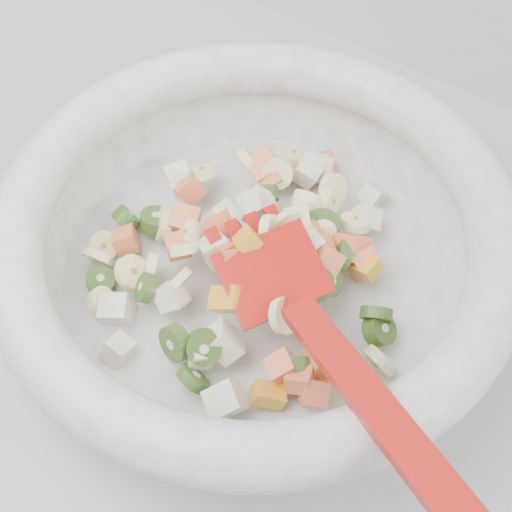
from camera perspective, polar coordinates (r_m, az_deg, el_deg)
The scene contains 2 objects.
counter at distance 1.04m, azimuth 3.12°, elevation -16.38°, with size 2.00×0.60×0.90m, color #A9AAAF.
mixing_bowl at distance 0.58m, azimuth 0.02°, elevation 0.61°, with size 0.45×0.39×0.15m.
Camera 1 is at (0.15, 1.14, 1.43)m, focal length 55.00 mm.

